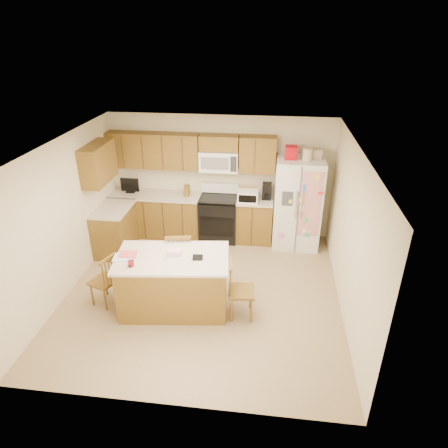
# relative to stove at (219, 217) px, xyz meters

# --- Properties ---
(ground) EXTENTS (4.50, 4.50, 0.00)m
(ground) POSITION_rel_stove_xyz_m (0.00, -1.94, -0.47)
(ground) COLOR #967B5F
(ground) RESTS_ON ground
(room_shell) EXTENTS (4.60, 4.60, 2.52)m
(room_shell) POSITION_rel_stove_xyz_m (0.00, -1.94, 0.97)
(room_shell) COLOR beige
(room_shell) RESTS_ON ground
(cabinetry) EXTENTS (3.36, 1.56, 2.15)m
(cabinetry) POSITION_rel_stove_xyz_m (-0.98, -0.15, 0.44)
(cabinetry) COLOR brown
(cabinetry) RESTS_ON ground
(stove) EXTENTS (0.76, 0.65, 1.13)m
(stove) POSITION_rel_stove_xyz_m (0.00, 0.00, 0.00)
(stove) COLOR black
(stove) RESTS_ON ground
(refrigerator) EXTENTS (0.90, 0.79, 2.04)m
(refrigerator) POSITION_rel_stove_xyz_m (1.57, -0.06, 0.45)
(refrigerator) COLOR white
(refrigerator) RESTS_ON ground
(island) EXTENTS (1.79, 1.17, 1.02)m
(island) POSITION_rel_stove_xyz_m (-0.38, -2.36, -0.01)
(island) COLOR brown
(island) RESTS_ON ground
(windsor_chair_left) EXTENTS (0.48, 0.49, 0.89)m
(windsor_chair_left) POSITION_rel_stove_xyz_m (-1.49, -2.41, -0.05)
(windsor_chair_left) COLOR brown
(windsor_chair_left) RESTS_ON ground
(windsor_chair_back) EXTENTS (0.51, 0.49, 1.02)m
(windsor_chair_back) POSITION_rel_stove_xyz_m (-0.42, -1.75, 0.01)
(windsor_chair_back) COLOR brown
(windsor_chair_back) RESTS_ON ground
(windsor_chair_right) EXTENTS (0.43, 0.44, 0.95)m
(windsor_chair_right) POSITION_rel_stove_xyz_m (0.66, -2.44, -0.02)
(windsor_chair_right) COLOR brown
(windsor_chair_right) RESTS_ON ground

